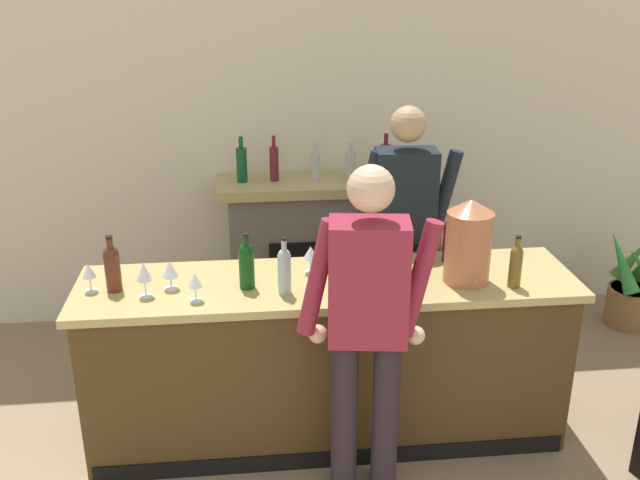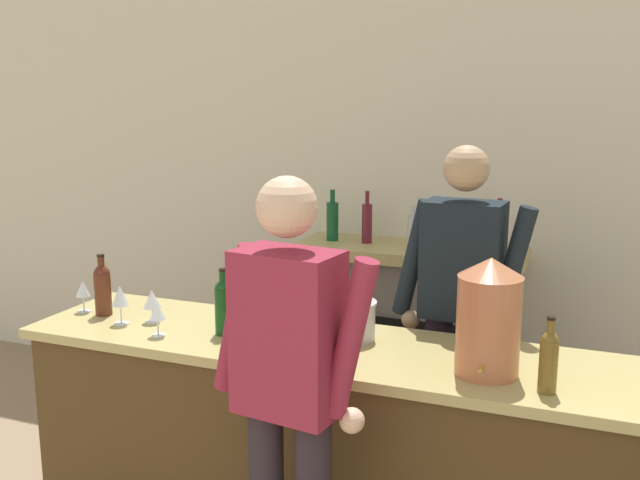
# 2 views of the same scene
# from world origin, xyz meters

# --- Properties ---
(wall_back_panel) EXTENTS (12.00, 0.07, 2.75)m
(wall_back_panel) POSITION_xyz_m (0.00, 4.61, 1.38)
(wall_back_panel) COLOR beige
(wall_back_panel) RESTS_ON ground_plane
(bar_counter) EXTENTS (2.68, 0.67, 0.98)m
(bar_counter) POSITION_xyz_m (0.14, 2.98, 0.49)
(bar_counter) COLOR #483217
(bar_counter) RESTS_ON ground_plane
(fireplace_stone) EXTENTS (1.36, 0.52, 1.46)m
(fireplace_stone) POSITION_xyz_m (0.20, 4.35, 0.58)
(fireplace_stone) COLOR slate
(fireplace_stone) RESTS_ON ground_plane
(potted_plant_corner) EXTENTS (0.45, 0.42, 0.74)m
(potted_plant_corner) POSITION_xyz_m (2.57, 4.08, 0.29)
(potted_plant_corner) COLOR olive
(potted_plant_corner) RESTS_ON ground_plane
(person_customer) EXTENTS (0.65, 0.34, 1.77)m
(person_customer) POSITION_xyz_m (0.26, 2.41, 0.98)
(person_customer) COLOR #292025
(person_customer) RESTS_ON ground_plane
(person_bartender) EXTENTS (0.66, 0.32, 1.81)m
(person_bartender) POSITION_xyz_m (0.66, 3.48, 1.01)
(person_bartender) COLOR #28202E
(person_bartender) RESTS_ON ground_plane
(copper_dispenser) EXTENTS (0.25, 0.28, 0.46)m
(copper_dispenser) POSITION_xyz_m (0.87, 2.89, 1.21)
(copper_dispenser) COLOR #B86D46
(copper_dispenser) RESTS_ON bar_counter
(ice_bucket_steel) EXTENTS (0.22, 0.22, 0.17)m
(ice_bucket_steel) POSITION_xyz_m (0.26, 3.09, 1.06)
(ice_bucket_steel) COLOR silver
(ice_bucket_steel) RESTS_ON bar_counter
(wine_bottle_cabernet_heavy) EXTENTS (0.08, 0.08, 0.32)m
(wine_bottle_cabernet_heavy) POSITION_xyz_m (0.21, 2.83, 1.12)
(wine_bottle_cabernet_heavy) COLOR #1B3222
(wine_bottle_cabernet_heavy) RESTS_ON bar_counter
(wine_bottle_rose_blush) EXTENTS (0.07, 0.07, 0.31)m
(wine_bottle_rose_blush) POSITION_xyz_m (-0.09, 2.84, 1.11)
(wine_bottle_rose_blush) COLOR #A2BBBA
(wine_bottle_rose_blush) RESTS_ON bar_counter
(wine_bottle_riesling_slim) EXTENTS (0.07, 0.07, 0.31)m
(wine_bottle_riesling_slim) POSITION_xyz_m (0.85, 3.16, 1.12)
(wine_bottle_riesling_slim) COLOR #580D20
(wine_bottle_riesling_slim) RESTS_ON bar_counter
(wine_bottle_merlot_tall) EXTENTS (0.08, 0.08, 0.30)m
(wine_bottle_merlot_tall) POSITION_xyz_m (-0.29, 2.93, 1.12)
(wine_bottle_merlot_tall) COLOR #103E14
(wine_bottle_merlot_tall) RESTS_ON bar_counter
(wine_bottle_port_short) EXTENTS (0.08, 0.08, 0.30)m
(wine_bottle_port_short) POSITION_xyz_m (-0.97, 2.97, 1.12)
(wine_bottle_port_short) COLOR #512415
(wine_bottle_port_short) RESTS_ON bar_counter
(wine_bottle_burgundy_dark) EXTENTS (0.07, 0.07, 0.28)m
(wine_bottle_burgundy_dark) POSITION_xyz_m (1.10, 2.79, 1.11)
(wine_bottle_burgundy_dark) COLOR brown
(wine_bottle_burgundy_dark) RESTS_ON bar_counter
(wine_glass_front_left) EXTENTS (0.08, 0.08, 0.16)m
(wine_glass_front_left) POSITION_xyz_m (-0.68, 2.95, 1.09)
(wine_glass_front_left) COLOR silver
(wine_glass_front_left) RESTS_ON bar_counter
(wine_glass_by_dispenser) EXTENTS (0.07, 0.07, 0.15)m
(wine_glass_by_dispenser) POSITION_xyz_m (-0.54, 2.80, 1.09)
(wine_glass_by_dispenser) COLOR silver
(wine_glass_by_dispenser) RESTS_ON bar_counter
(wine_glass_front_right) EXTENTS (0.08, 0.08, 0.19)m
(wine_glass_front_right) POSITION_xyz_m (-0.80, 2.88, 1.11)
(wine_glass_front_right) COLOR silver
(wine_glass_front_right) RESTS_ON bar_counter
(wine_glass_near_bucket) EXTENTS (0.08, 0.08, 0.15)m
(wine_glass_near_bucket) POSITION_xyz_m (0.06, 3.08, 1.09)
(wine_glass_near_bucket) COLOR silver
(wine_glass_near_bucket) RESTS_ON bar_counter
(wine_glass_back_row) EXTENTS (0.07, 0.07, 0.16)m
(wine_glass_back_row) POSITION_xyz_m (-1.09, 2.97, 1.09)
(wine_glass_back_row) COLOR silver
(wine_glass_back_row) RESTS_ON bar_counter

